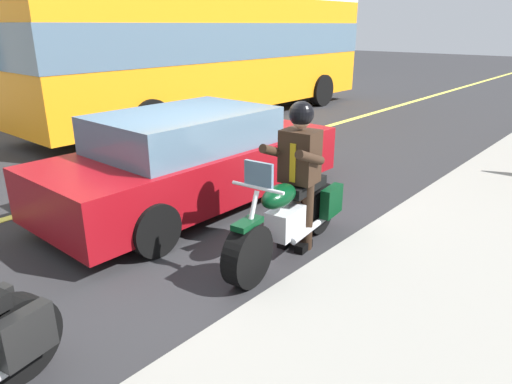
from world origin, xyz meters
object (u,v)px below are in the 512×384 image
Objects in this scene: rider_main at (299,164)px; bus_near at (215,49)px; motorcycle_main at (290,217)px; car_silver at (194,159)px.

bus_near is (-5.21, -6.65, 0.84)m from rider_main.
car_silver reaches higher than motorcycle_main.
car_silver is (-0.34, -1.98, 0.24)m from motorcycle_main.
car_silver is at bearing 42.88° from bus_near.
bus_near is 2.40× the size of car_silver.
motorcycle_main is 8.70m from bus_near.
motorcycle_main is 0.48× the size of car_silver.
motorcycle_main is 0.61m from rider_main.
rider_main is at bearing 51.95° from bus_near.
motorcycle_main is 1.27× the size of rider_main.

